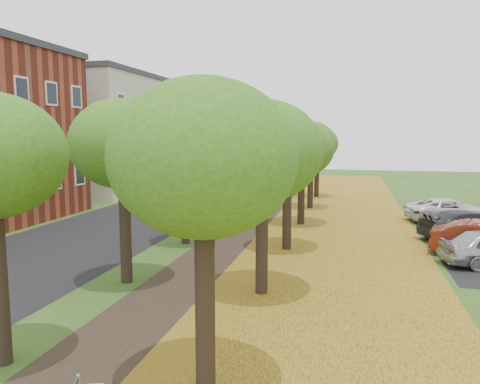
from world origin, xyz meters
The scene contains 9 objects.
ground centered at (0.00, 0.00, 0.00)m, with size 120.00×120.00×0.00m, color #2D4C19.
street_asphalt centered at (-7.50, 15.00, 0.00)m, with size 8.00×70.00×0.01m, color black.
footpath centered at (0.00, 15.00, 0.00)m, with size 3.20×70.00×0.01m, color black.
leaf_verge centered at (5.00, 15.00, 0.01)m, with size 7.50×70.00×0.01m, color gold.
tree_row_west centered at (-2.20, 15.00, 4.46)m, with size 3.56×33.56×6.01m.
tree_row_east centered at (2.60, 15.00, 4.46)m, with size 3.56×33.56×6.01m.
building_cream centered at (-17.00, 33.00, 5.21)m, with size 10.30×20.30×10.40m.
car_grey centered at (11.00, 15.91, 0.72)m, with size 2.01×4.95×1.44m, color #2E2E33.
car_white centered at (11.00, 20.67, 0.68)m, with size 2.27×4.92×1.37m, color silver.
Camera 1 is at (5.35, -8.50, 5.18)m, focal length 35.00 mm.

